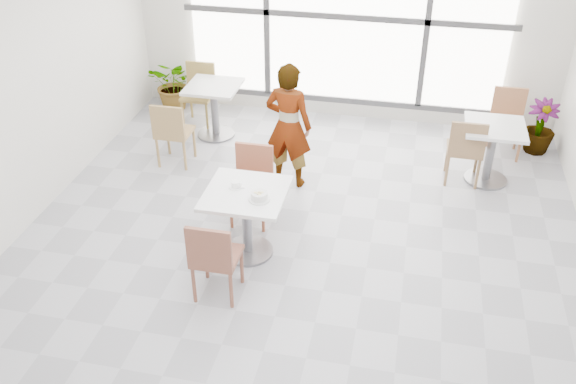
% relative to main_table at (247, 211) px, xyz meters
% --- Properties ---
extents(floor, '(7.00, 7.00, 0.00)m').
position_rel_main_table_xyz_m(floor, '(0.49, -0.00, -0.52)').
color(floor, '#9E9EA5').
rests_on(floor, ground).
extents(wall_back, '(6.00, 0.00, 6.00)m').
position_rel_main_table_xyz_m(wall_back, '(0.49, 3.50, 0.98)').
color(wall_back, silver).
rests_on(wall_back, ground).
extents(window, '(4.60, 0.07, 2.52)m').
position_rel_main_table_xyz_m(window, '(0.49, 3.43, 0.98)').
color(window, white).
rests_on(window, ground).
extents(main_table, '(0.80, 0.80, 0.75)m').
position_rel_main_table_xyz_m(main_table, '(0.00, 0.00, 0.00)').
color(main_table, white).
rests_on(main_table, ground).
extents(chair_near, '(0.42, 0.42, 0.87)m').
position_rel_main_table_xyz_m(chair_near, '(-0.11, -0.74, -0.02)').
color(chair_near, brown).
rests_on(chair_near, ground).
extents(chair_far, '(0.42, 0.42, 0.87)m').
position_rel_main_table_xyz_m(chair_far, '(-0.11, 0.65, -0.02)').
color(chair_far, '#995137').
rests_on(chair_far, ground).
extents(oatmeal_bowl, '(0.21, 0.21, 0.09)m').
position_rel_main_table_xyz_m(oatmeal_bowl, '(0.17, -0.11, 0.27)').
color(oatmeal_bowl, silver).
rests_on(oatmeal_bowl, main_table).
extents(coffee_cup, '(0.16, 0.13, 0.07)m').
position_rel_main_table_xyz_m(coffee_cup, '(-0.12, 0.05, 0.26)').
color(coffee_cup, white).
rests_on(coffee_cup, main_table).
extents(person, '(0.61, 0.44, 1.54)m').
position_rel_main_table_xyz_m(person, '(0.12, 1.46, 0.25)').
color(person, black).
rests_on(person, ground).
extents(bg_table_left, '(0.70, 0.70, 0.75)m').
position_rel_main_table_xyz_m(bg_table_left, '(-1.14, 2.48, -0.04)').
color(bg_table_left, silver).
rests_on(bg_table_left, ground).
extents(bg_table_right, '(0.70, 0.70, 0.75)m').
position_rel_main_table_xyz_m(bg_table_right, '(2.50, 2.02, -0.04)').
color(bg_table_right, silver).
rests_on(bg_table_right, ground).
extents(bg_chair_left_near, '(0.42, 0.42, 0.87)m').
position_rel_main_table_xyz_m(bg_chair_left_near, '(-1.40, 1.57, -0.02)').
color(bg_chair_left_near, '#9D7B4A').
rests_on(bg_chair_left_near, ground).
extents(bg_chair_left_far, '(0.42, 0.42, 0.87)m').
position_rel_main_table_xyz_m(bg_chair_left_far, '(-1.48, 2.86, -0.02)').
color(bg_chair_left_far, olive).
rests_on(bg_chair_left_far, ground).
extents(bg_chair_right_near, '(0.42, 0.42, 0.87)m').
position_rel_main_table_xyz_m(bg_chair_right_near, '(2.19, 1.88, -0.02)').
color(bg_chair_right_near, olive).
rests_on(bg_chair_right_near, ground).
extents(bg_chair_right_far, '(0.42, 0.42, 0.87)m').
position_rel_main_table_xyz_m(bg_chair_right_far, '(2.74, 2.84, -0.02)').
color(bg_chair_right_far, '#A36945').
rests_on(bg_chair_right_far, ground).
extents(plant_left, '(0.82, 0.75, 0.78)m').
position_rel_main_table_xyz_m(plant_left, '(-1.99, 3.20, -0.13)').
color(plant_left, '#538548').
rests_on(plant_left, ground).
extents(plant_right, '(0.43, 0.43, 0.73)m').
position_rel_main_table_xyz_m(plant_right, '(3.19, 2.93, -0.16)').
color(plant_right, '#478242').
rests_on(plant_right, ground).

